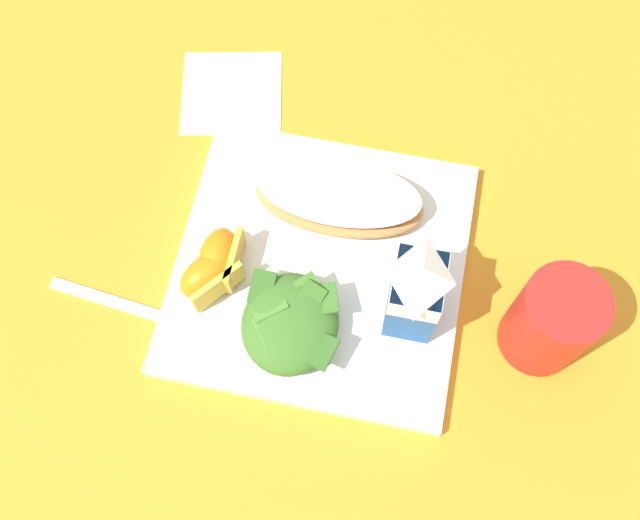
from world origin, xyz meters
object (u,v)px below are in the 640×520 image
Objects in this scene: green_salad_pile at (290,323)px; white_plate at (320,267)px; cheesy_pizza_bread at (339,198)px; milk_carton at (416,290)px; orange_wedge_middle at (209,276)px; metal_fork at (154,314)px; orange_wedge_front at (220,257)px; drinking_red_cup at (552,322)px; paper_napkin at (232,92)px.

white_plate is at bearing 169.68° from green_salad_pile.
green_salad_pile is (0.14, -0.02, 0.00)m from cheesy_pizza_bread.
green_salad_pile is at bearing -69.19° from milk_carton.
milk_carton is at bearing 93.02° from orange_wedge_middle.
metal_fork is (0.01, -0.14, -0.03)m from green_salad_pile.
orange_wedge_front and orange_wedge_middle have the same top height.
orange_wedge_middle reaches higher than metal_fork.
white_plate is at bearing 118.15° from metal_fork.
cheesy_pizza_bread is at bearing -113.79° from drinking_red_cup.
paper_napkin is at bearing -133.48° from milk_carton.
white_plate is 0.11m from orange_wedge_middle.
green_salad_pile is at bearing -10.32° from white_plate.
orange_wedge_front is (-0.05, -0.08, -0.00)m from green_salad_pile.
milk_carton is (0.03, 0.09, 0.07)m from white_plate.
orange_wedge_middle reaches higher than paper_napkin.
white_plate is 1.63× the size of cheesy_pizza_bread.
orange_wedge_middle is (0.11, -0.10, 0.00)m from cheesy_pizza_bread.
green_salad_pile is (0.07, -0.01, 0.03)m from white_plate.
paper_napkin is 0.27m from metal_fork.
green_salad_pile is 0.12m from milk_carton.
milk_carton is 0.13m from drinking_red_cup.
cheesy_pizza_bread is 0.21m from metal_fork.
orange_wedge_middle is 0.24m from paper_napkin.
drinking_red_cup is (-0.01, 0.32, 0.02)m from orange_wedge_middle.
orange_wedge_front is 0.87× the size of orange_wedge_middle.
metal_fork is at bearing -43.27° from orange_wedge_front.
milk_carton reaches higher than metal_fork.
green_salad_pile reaches higher than paper_napkin.
metal_fork is (0.08, -0.15, -0.01)m from white_plate.
milk_carton is at bearing 71.28° from white_plate.
drinking_red_cup is at bearing 91.60° from milk_carton.
orange_wedge_middle is at bearing -109.52° from green_salad_pile.
orange_wedge_front is 0.56× the size of drinking_red_cup.
cheesy_pizza_bread is at bearing 49.70° from paper_napkin.
orange_wedge_middle is at bearing 10.07° from paper_napkin.
green_salad_pile is 0.24m from drinking_red_cup.
orange_wedge_middle is (0.04, -0.10, 0.03)m from white_plate.
milk_carton is (0.10, 0.09, 0.04)m from cheesy_pizza_bread.
green_salad_pile is at bearing 57.59° from orange_wedge_front.
orange_wedge_front is at bearing -122.41° from green_salad_pile.
drinking_red_cup is at bearing 58.79° from paper_napkin.
paper_napkin is at bearing -154.16° from green_salad_pile.
drinking_red_cup reaches higher than orange_wedge_front.
cheesy_pizza_bread is 0.14m from milk_carton.
cheesy_pizza_bread reaches higher than metal_fork.
cheesy_pizza_bread is at bearing 172.19° from green_salad_pile.
drinking_red_cup is (-0.00, 0.13, -0.02)m from milk_carton.
cheesy_pizza_bread is 1.61× the size of drinking_red_cup.
milk_carton is 0.19m from orange_wedge_front.
orange_wedge_front is at bearing -48.87° from cheesy_pizza_bread.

